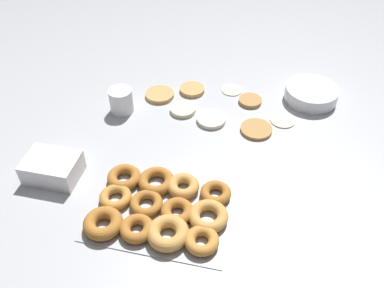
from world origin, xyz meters
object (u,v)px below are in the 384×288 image
object	(u,v)px
pancake_3	(160,95)
pancake_7	(192,90)
batter_bowl	(311,94)
donut_tray	(160,208)
pancake_2	(183,109)
pancake_4	(232,90)
pancake_5	(256,129)
pancake_1	(212,119)
container_stack	(52,168)
pancake_0	(250,101)
paper_cup	(121,101)
pancake_6	(283,120)

from	to	relation	value
pancake_3	pancake_7	bearing A→B (deg)	27.35
pancake_7	batter_bowl	bearing A→B (deg)	5.97
donut_tray	pancake_2	bearing A→B (deg)	95.96
pancake_4	pancake_5	distance (m)	0.25
pancake_1	batter_bowl	xyz separation A→B (m)	(0.34, 0.21, 0.02)
batter_bowl	container_stack	world-z (taller)	container_stack
pancake_1	pancake_7	distance (m)	0.19
pancake_1	donut_tray	world-z (taller)	donut_tray
pancake_1	batter_bowl	distance (m)	0.40
pancake_2	pancake_3	distance (m)	0.13
batter_bowl	pancake_7	bearing A→B (deg)	-174.03
pancake_0	pancake_3	distance (m)	0.34
container_stack	pancake_5	bearing A→B (deg)	31.05
donut_tray	batter_bowl	world-z (taller)	batter_bowl
batter_bowl	paper_cup	distance (m)	0.70
donut_tray	paper_cup	distance (m)	0.50
pancake_3	donut_tray	size ratio (longest dim) A/B	0.27
container_stack	pancake_6	bearing A→B (deg)	32.49
pancake_5	donut_tray	bearing A→B (deg)	-118.51
pancake_4	container_stack	xyz separation A→B (m)	(-0.46, -0.57, 0.03)
pancake_4	pancake_2	bearing A→B (deg)	-132.40
pancake_0	batter_bowl	bearing A→B (deg)	17.23
pancake_5	container_stack	xyz separation A→B (m)	(-0.58, -0.35, 0.03)
pancake_1	batter_bowl	world-z (taller)	batter_bowl
pancake_3	pancake_5	bearing A→B (deg)	-17.61
pancake_3	donut_tray	world-z (taller)	donut_tray
pancake_3	container_stack	world-z (taller)	container_stack
pancake_6	pancake_1	bearing A→B (deg)	-166.90
container_stack	paper_cup	bearing A→B (deg)	75.70
donut_tray	pancake_1	bearing A→B (deg)	81.44
pancake_2	pancake_4	bearing A→B (deg)	47.60
pancake_2	batter_bowl	world-z (taller)	batter_bowl
pancake_3	pancake_5	xyz separation A→B (m)	(0.38, -0.12, -0.00)
pancake_2	pancake_1	bearing A→B (deg)	-15.95
pancake_4	batter_bowl	world-z (taller)	batter_bowl
pancake_4	paper_cup	xyz separation A→B (m)	(-0.37, -0.21, 0.04)
pancake_6	batter_bowl	xyz separation A→B (m)	(0.09, 0.15, 0.02)
pancake_1	paper_cup	world-z (taller)	paper_cup
donut_tray	pancake_7	bearing A→B (deg)	94.11
pancake_3	pancake_4	size ratio (longest dim) A/B	1.35
pancake_1	container_stack	distance (m)	0.56
pancake_5	container_stack	distance (m)	0.68
pancake_5	pancake_0	bearing A→B (deg)	104.06
paper_cup	batter_bowl	bearing A→B (deg)	18.27
pancake_7	batter_bowl	xyz separation A→B (m)	(0.45, 0.05, 0.02)
pancake_5	paper_cup	bearing A→B (deg)	179.35
pancake_3	pancake_4	world-z (taller)	pancake_3
donut_tray	container_stack	size ratio (longest dim) A/B	2.48
pancake_5	batter_bowl	world-z (taller)	batter_bowl
pancake_2	pancake_3	bearing A→B (deg)	146.76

